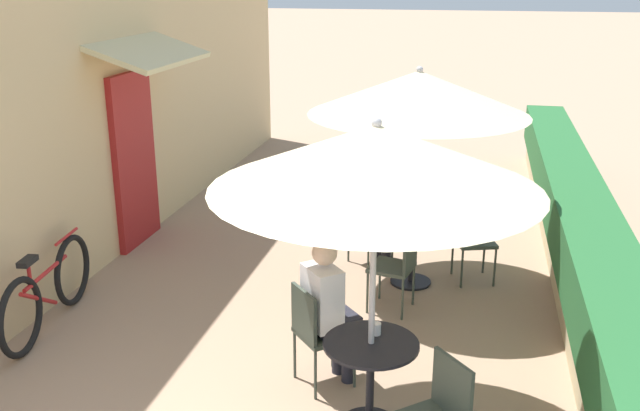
{
  "coord_description": "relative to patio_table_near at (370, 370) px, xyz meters",
  "views": [
    {
      "loc": [
        1.62,
        -2.81,
        3.23
      ],
      "look_at": [
        0.15,
        3.77,
        1.0
      ],
      "focal_mm": 40.0,
      "sensor_mm": 36.0,
      "label": 1
    }
  ],
  "objects": [
    {
      "name": "cafe_chair_mid_left",
      "position": [
        0.67,
        2.93,
        0.03
      ],
      "size": [
        0.51,
        0.51,
        0.87
      ],
      "rotation": [
        0.0,
        0.0,
        3.46
      ],
      "color": "#384238",
      "rests_on": "ground_plane"
    },
    {
      "name": "coffee_cup_near",
      "position": [
        0.02,
        0.13,
        0.27
      ],
      "size": [
        0.07,
        0.07,
        0.09
      ],
      "color": "white",
      "rests_on": "patio_table_near"
    },
    {
      "name": "seated_patron_near_right",
      "position": [
        -0.43,
        0.54,
        0.21
      ],
      "size": [
        0.51,
        0.5,
        1.25
      ],
      "rotation": [
        0.0,
        0.0,
        11.72
      ],
      "color": "#23232D",
      "rests_on": "ground_plane"
    },
    {
      "name": "patio_table_mid",
      "position": [
        0.05,
        2.64,
        0.0
      ],
      "size": [
        0.69,
        0.69,
        0.7
      ],
      "color": "black",
      "rests_on": "ground_plane"
    },
    {
      "name": "patio_umbrella_near",
      "position": [
        -0.0,
        -0.0,
        1.59
      ],
      "size": [
        2.23,
        2.23,
        2.33
      ],
      "color": "#B7B7BC",
      "rests_on": "ground_plane"
    },
    {
      "name": "cafe_chair_near_right",
      "position": [
        -0.51,
        0.47,
        0.03
      ],
      "size": [
        0.56,
        0.56,
        0.87
      ],
      "rotation": [
        0.0,
        0.0,
        11.72
      ],
      "color": "#384238",
      "rests_on": "ground_plane"
    },
    {
      "name": "planter_hedge",
      "position": [
        1.76,
        3.6,
        0.05
      ],
      "size": [
        0.6,
        9.76,
        1.01
      ],
      "color": "tan",
      "rests_on": "ground_plane"
    },
    {
      "name": "patio_table_near",
      "position": [
        0.0,
        0.0,
        0.0
      ],
      "size": [
        0.69,
        0.69,
        0.7
      ],
      "color": "black",
      "rests_on": "ground_plane"
    },
    {
      "name": "patio_umbrella_mid",
      "position": [
        0.05,
        2.64,
        1.59
      ],
      "size": [
        2.23,
        2.23,
        2.33
      ],
      "color": "#B7B7BC",
      "rests_on": "ground_plane"
    },
    {
      "name": "cafe_chair_mid_back",
      "position": [
        -0.02,
        1.95,
        0.03
      ],
      "size": [
        0.47,
        0.47,
        0.87
      ],
      "rotation": [
        0.0,
        0.0,
        7.65
      ],
      "color": "#384238",
      "rests_on": "ground_plane"
    },
    {
      "name": "bicycle_leaning",
      "position": [
        -3.19,
        0.89,
        -0.11
      ],
      "size": [
        0.25,
        1.75,
        0.82
      ],
      "rotation": [
        0.0,
        0.0,
        0.11
      ],
      "color": "black",
      "rests_on": "ground_plane"
    },
    {
      "name": "seated_patron_mid_right",
      "position": [
        -0.45,
        3.12,
        0.21
      ],
      "size": [
        0.5,
        0.51,
        1.25
      ],
      "rotation": [
        0.0,
        0.0,
        5.56
      ],
      "color": "#23232D",
      "rests_on": "ground_plane"
    },
    {
      "name": "coffee_cup_mid",
      "position": [
        0.12,
        2.8,
        0.27
      ],
      "size": [
        0.07,
        0.07,
        0.09
      ],
      "color": "white",
      "rests_on": "patio_table_mid"
    },
    {
      "name": "cafe_facade_wall",
      "position": [
        -3.53,
        3.57,
        1.61
      ],
      "size": [
        0.98,
        10.76,
        4.2
      ],
      "color": "#D6B784",
      "rests_on": "ground_plane"
    },
    {
      "name": "cafe_chair_mid_right",
      "position": [
        -0.52,
        3.04,
        0.03
      ],
      "size": [
        0.56,
        0.56,
        0.87
      ],
      "rotation": [
        0.0,
        0.0,
        5.56
      ],
      "color": "#384238",
      "rests_on": "ground_plane"
    }
  ]
}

